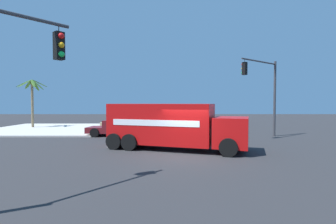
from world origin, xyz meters
The scene contains 7 objects.
ground_plane centered at (0.00, 0.00, 0.00)m, with size 100.00×100.00×0.00m, color #2B2B2D.
sidewalk_corner_far centered at (13.44, 13.44, 0.07)m, with size 12.24×12.24×0.14m, color beige.
delivery_truck centered at (1.91, 0.67, 1.48)m, with size 5.08×8.79×2.82m.
traffic_light_primary centered at (7.15, -7.13, 4.24)m, with size 3.09×3.85×6.43m.
pickup_maroon centered at (8.22, 5.31, 0.73)m, with size 2.59×5.34×1.38m.
sedan_tan centered at (13.74, 5.90, 0.63)m, with size 2.23×4.39×1.31m.
palm_tree_far centered at (14.73, 16.10, 3.89)m, with size 2.80×3.04×5.37m.
Camera 1 is at (-13.87, 0.93, 2.90)m, focal length 27.26 mm.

